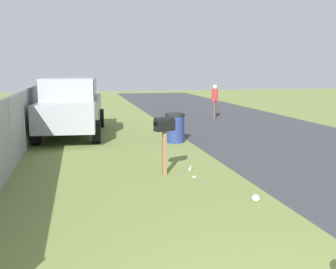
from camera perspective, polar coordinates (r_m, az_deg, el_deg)
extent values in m
cube|color=brown|center=(8.98, -0.51, -2.72)|extent=(0.09, 0.09, 1.03)
cube|color=black|center=(8.86, -0.52, 1.24)|extent=(0.36, 0.51, 0.22)
cylinder|color=black|center=(8.85, -0.52, 1.95)|extent=(0.36, 0.51, 0.20)
cube|color=red|center=(8.96, -0.67, 1.76)|extent=(0.02, 0.04, 0.18)
cube|color=#93999E|center=(14.87, -13.81, 3.35)|extent=(5.61, 2.41, 0.90)
cube|color=#93999E|center=(14.16, -14.23, 6.40)|extent=(2.01, 1.93, 0.76)
cube|color=black|center=(14.16, -14.23, 6.40)|extent=(1.96, 1.96, 0.53)
cube|color=#93999E|center=(15.95, -10.25, 5.72)|extent=(2.83, 0.34, 0.12)
cube|color=#93999E|center=(16.13, -16.57, 5.52)|extent=(2.83, 0.34, 0.12)
cylinder|color=black|center=(13.08, -10.37, 0.43)|extent=(0.78, 0.33, 0.76)
cylinder|color=black|center=(13.31, -18.66, 0.24)|extent=(0.78, 0.33, 0.76)
cylinder|color=black|center=(16.64, -9.79, 2.39)|extent=(0.78, 0.33, 0.76)
cylinder|color=black|center=(16.83, -16.35, 2.22)|extent=(0.78, 0.33, 0.76)
cylinder|color=navy|center=(12.99, 1.02, 0.81)|extent=(0.62, 0.62, 0.89)
cylinder|color=black|center=(12.92, 1.02, 2.93)|extent=(0.65, 0.65, 0.08)
cylinder|color=#4C4238|center=(19.39, 6.80, 3.56)|extent=(0.14, 0.14, 0.82)
cylinder|color=#4C4238|center=(19.25, 6.76, 3.52)|extent=(0.14, 0.14, 0.82)
cylinder|color=#B23333|center=(19.26, 6.83, 5.65)|extent=(0.30, 0.30, 0.61)
sphere|color=beige|center=(19.23, 6.85, 6.88)|extent=(0.22, 0.22, 0.22)
cylinder|color=#B23333|center=(19.45, 6.88, 5.78)|extent=(0.09, 0.17, 0.56)
cylinder|color=#B23333|center=(19.06, 6.77, 5.70)|extent=(0.09, 0.17, 0.56)
cylinder|color=#9EA3A8|center=(9.92, -21.99, 0.01)|extent=(0.07, 0.07, 1.80)
cylinder|color=#9EA3A8|center=(12.22, -20.27, 1.80)|extent=(0.07, 0.07, 1.80)
cylinder|color=#9EA3A8|center=(14.53, -19.10, 3.03)|extent=(0.07, 0.07, 1.80)
cylinder|color=#9EA3A8|center=(16.86, -18.25, 3.91)|extent=(0.07, 0.07, 1.80)
cylinder|color=#9EA3A8|center=(19.19, -17.60, 4.58)|extent=(0.07, 0.07, 1.80)
cube|color=#9EA3A8|center=(10.98, -21.31, 5.48)|extent=(16.43, 0.04, 0.04)
cube|color=gray|center=(11.07, -21.04, 1.00)|extent=(16.43, 0.01, 1.80)
cylinder|color=#B2D8BF|center=(9.61, 3.27, -4.86)|extent=(0.23, 0.15, 0.07)
sphere|color=silver|center=(7.48, 12.65, -9.04)|extent=(0.14, 0.14, 0.14)
cube|color=silver|center=(8.97, 3.83, -6.13)|extent=(0.14, 0.12, 0.01)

